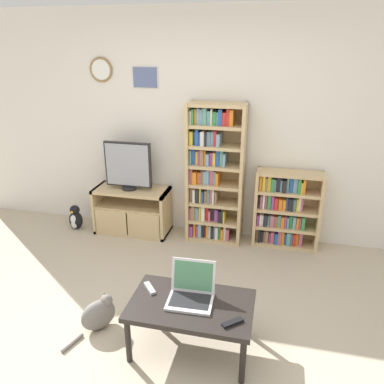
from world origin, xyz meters
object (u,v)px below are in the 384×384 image
at_px(coffee_table, 191,308).
at_px(laptop, 191,291).
at_px(cat, 100,314).
at_px(bookshelf_tall, 212,175).
at_px(penguin_figurine, 75,218).
at_px(remote_near_laptop, 233,322).
at_px(television, 128,166).
at_px(tv_stand, 132,211).
at_px(remote_far_from_laptop, 150,288).
at_px(bookshelf_short, 284,210).

xyz_separation_m(coffee_table, laptop, (-0.01, 0.06, 0.11)).
bearing_deg(cat, bookshelf_tall, 110.46).
height_order(laptop, penguin_figurine, laptop).
bearing_deg(cat, laptop, 40.86).
height_order(coffee_table, remote_near_laptop, remote_near_laptop).
bearing_deg(television, tv_stand, -11.97).
bearing_deg(remote_far_from_laptop, remote_near_laptop, -58.76).
xyz_separation_m(coffee_table, cat, (-0.79, 0.04, -0.23)).
bearing_deg(laptop, penguin_figurine, 137.91).
distance_m(bookshelf_tall, cat, 1.98).
height_order(remote_far_from_laptop, cat, remote_far_from_laptop).
bearing_deg(tv_stand, laptop, -55.44).
height_order(television, bookshelf_short, television).
distance_m(remote_far_from_laptop, penguin_figurine, 2.20).
height_order(remote_near_laptop, remote_far_from_laptop, same).
bearing_deg(television, laptop, -55.15).
height_order(coffee_table, cat, coffee_table).
xyz_separation_m(remote_far_from_laptop, cat, (-0.43, -0.05, -0.29)).
bearing_deg(bookshelf_tall, remote_far_from_laptop, -96.02).
xyz_separation_m(laptop, cat, (-0.77, -0.02, -0.35)).
relative_size(laptop, remote_near_laptop, 2.32).
bearing_deg(remote_near_laptop, bookshelf_tall, -26.44).
relative_size(television, bookshelf_tall, 0.36).
height_order(bookshelf_tall, coffee_table, bookshelf_tall).
distance_m(bookshelf_tall, coffee_table, 1.87).
distance_m(television, cat, 1.87).
bearing_deg(remote_near_laptop, coffee_table, 24.93).
distance_m(bookshelf_tall, remote_far_from_laptop, 1.76).
height_order(bookshelf_short, cat, bookshelf_short).
relative_size(bookshelf_tall, cat, 3.30).
distance_m(tv_stand, bookshelf_tall, 1.11).
bearing_deg(television, penguin_figurine, -172.30).
relative_size(coffee_table, remote_near_laptop, 6.12).
distance_m(coffee_table, laptop, 0.13).
relative_size(bookshelf_short, coffee_table, 0.98).
bearing_deg(bookshelf_short, tv_stand, -176.66).
distance_m(tv_stand, television, 0.57).
bearing_deg(penguin_figurine, television, 7.70).
bearing_deg(remote_far_from_laptop, television, 77.25).
xyz_separation_m(remote_near_laptop, cat, (-1.11, 0.19, -0.29)).
xyz_separation_m(coffee_table, penguin_figurine, (-1.90, 1.63, -0.23)).
relative_size(bookshelf_tall, penguin_figurine, 5.08).
relative_size(bookshelf_short, remote_far_from_laptop, 5.93).
relative_size(tv_stand, bookshelf_tall, 0.56).
bearing_deg(tv_stand, remote_near_laptop, -51.57).
height_order(tv_stand, television, television).
xyz_separation_m(bookshelf_tall, bookshelf_short, (0.83, 0.02, -0.36)).
bearing_deg(laptop, remote_near_laptop, -33.77).
height_order(television, bookshelf_tall, bookshelf_tall).
distance_m(television, coffee_table, 2.15).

